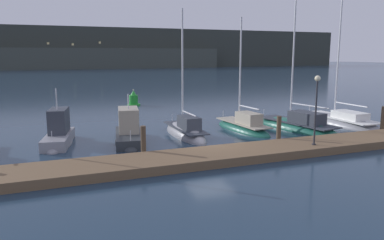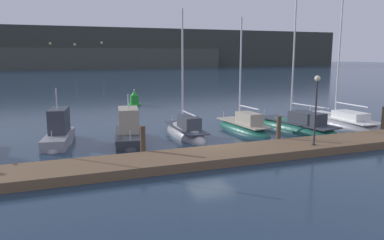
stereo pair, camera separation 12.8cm
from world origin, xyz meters
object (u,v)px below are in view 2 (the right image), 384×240
at_px(channel_buoy, 134,100).
at_px(sailboat_berth_7, 341,123).
at_px(motorboat_berth_3, 129,136).
at_px(dock_lamppost, 316,99).
at_px(sailboat_berth_4, 186,134).
at_px(sailboat_berth_5, 244,128).
at_px(sailboat_berth_6, 297,128).
at_px(motorboat_berth_2, 59,138).

bearing_deg(channel_buoy, sailboat_berth_7, -52.70).
distance_m(motorboat_berth_3, dock_lamppost, 11.44).
xyz_separation_m(sailboat_berth_4, sailboat_berth_7, (12.84, -0.51, -0.04)).
bearing_deg(motorboat_berth_3, channel_buoy, 76.73).
bearing_deg(sailboat_berth_7, channel_buoy, 127.30).
xyz_separation_m(sailboat_berth_5, sailboat_berth_6, (3.83, -1.20, -0.02)).
bearing_deg(motorboat_berth_2, sailboat_berth_6, -5.27).
distance_m(sailboat_berth_5, channel_buoy, 16.72).
xyz_separation_m(sailboat_berth_4, channel_buoy, (0.01, 16.34, 0.49)).
bearing_deg(channel_buoy, dock_lamppost, -77.32).
bearing_deg(dock_lamppost, sailboat_berth_6, 61.10).
height_order(sailboat_berth_6, channel_buoy, sailboat_berth_6).
height_order(channel_buoy, dock_lamppost, dock_lamppost).
height_order(sailboat_berth_4, channel_buoy, sailboat_berth_4).
distance_m(motorboat_berth_3, channel_buoy, 17.24).
bearing_deg(dock_lamppost, motorboat_berth_3, 145.40).
bearing_deg(sailboat_berth_5, channel_buoy, 105.90).
distance_m(sailboat_berth_4, sailboat_berth_6, 8.47).
bearing_deg(motorboat_berth_3, motorboat_berth_2, 166.14).
relative_size(motorboat_berth_3, channel_buoy, 3.12).
height_order(sailboat_berth_5, dock_lamppost, sailboat_berth_5).
bearing_deg(motorboat_berth_2, dock_lamppost, -28.88).
xyz_separation_m(motorboat_berth_3, sailboat_berth_7, (16.79, -0.07, -0.25)).
bearing_deg(sailboat_berth_4, dock_lamppost, -52.36).
bearing_deg(sailboat_berth_7, sailboat_berth_6, -174.46).
distance_m(sailboat_berth_4, sailboat_berth_7, 12.85).
xyz_separation_m(sailboat_berth_5, dock_lamppost, (0.62, -7.02, 2.89)).
xyz_separation_m(motorboat_berth_2, sailboat_berth_4, (8.10, -0.59, -0.25)).
relative_size(sailboat_berth_4, dock_lamppost, 2.38).
bearing_deg(sailboat_berth_7, sailboat_berth_5, 174.67).
xyz_separation_m(sailboat_berth_4, sailboat_berth_6, (8.42, -0.93, 0.01)).
xyz_separation_m(motorboat_berth_2, sailboat_berth_5, (12.69, -0.32, -0.22)).
bearing_deg(motorboat_berth_3, sailboat_berth_4, 6.30).
bearing_deg(channel_buoy, sailboat_berth_6, -64.06).
xyz_separation_m(sailboat_berth_5, sailboat_berth_7, (8.25, -0.77, -0.07)).
relative_size(sailboat_berth_5, sailboat_berth_7, 0.81).
xyz_separation_m(sailboat_berth_4, dock_lamppost, (5.21, -6.75, 2.92)).
bearing_deg(dock_lamppost, sailboat_berth_4, 127.64).
distance_m(sailboat_berth_4, sailboat_berth_5, 4.60).
height_order(motorboat_berth_2, sailboat_berth_4, sailboat_berth_4).
height_order(motorboat_berth_2, channel_buoy, motorboat_berth_2).
height_order(sailboat_berth_4, sailboat_berth_5, sailboat_berth_4).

